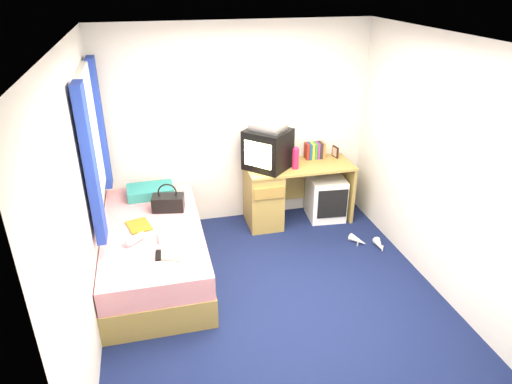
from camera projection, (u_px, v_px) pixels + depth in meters
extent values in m
plane|color=#0C1438|center=(275.00, 297.00, 4.45)|extent=(3.40, 3.40, 0.00)
plane|color=white|center=(280.00, 40.00, 3.40)|extent=(3.40, 3.40, 0.00)
plane|color=silver|center=(238.00, 127.00, 5.42)|extent=(3.20, 0.00, 3.20)
plane|color=silver|center=(364.00, 316.00, 2.44)|extent=(3.20, 0.00, 3.20)
plane|color=silver|center=(82.00, 206.00, 3.59)|extent=(0.00, 3.40, 3.40)
plane|color=silver|center=(441.00, 169.00, 4.27)|extent=(0.00, 3.40, 3.40)
cube|color=#A68B45|center=(156.00, 259.00, 4.77)|extent=(1.00, 2.00, 0.30)
cube|color=olive|center=(208.00, 274.00, 4.52)|extent=(0.02, 0.70, 0.18)
cube|color=white|center=(153.00, 237.00, 4.65)|extent=(0.98, 1.98, 0.24)
cube|color=#175697|center=(150.00, 191.00, 5.21)|extent=(0.53, 0.35, 0.11)
cube|color=#A68B45|center=(299.00, 166.00, 5.52)|extent=(1.30, 0.55, 0.03)
cube|color=#A68B45|center=(263.00, 198.00, 5.59)|extent=(0.40, 0.52, 0.72)
cube|color=#A68B45|center=(345.00, 189.00, 5.82)|extent=(0.04, 0.52, 0.72)
cube|color=#A68B45|center=(311.00, 178.00, 5.92)|extent=(0.78, 0.03, 0.55)
cube|color=white|center=(326.00, 198.00, 5.79)|extent=(0.47, 0.47, 0.55)
cube|color=black|center=(268.00, 149.00, 5.35)|extent=(0.64, 0.64, 0.47)
cube|color=#E8E892|center=(258.00, 155.00, 5.18)|extent=(0.26, 0.27, 0.29)
cube|color=silver|center=(268.00, 127.00, 5.23)|extent=(0.46, 0.46, 0.07)
cube|color=maroon|center=(307.00, 151.00, 5.66)|extent=(0.03, 0.13, 0.20)
cube|color=navy|center=(309.00, 151.00, 5.67)|extent=(0.03, 0.13, 0.20)
cube|color=gold|center=(312.00, 151.00, 5.67)|extent=(0.03, 0.13, 0.20)
cube|color=#337F33|center=(315.00, 150.00, 5.68)|extent=(0.03, 0.13, 0.20)
cube|color=#7F337F|center=(317.00, 150.00, 5.69)|extent=(0.03, 0.13, 0.20)
cube|color=#262626|center=(320.00, 150.00, 5.70)|extent=(0.03, 0.13, 0.20)
cube|color=#B26633|center=(323.00, 150.00, 5.70)|extent=(0.03, 0.13, 0.20)
cube|color=black|center=(335.00, 152.00, 5.73)|extent=(0.04, 0.12, 0.14)
cylinder|color=#D21D4B|center=(295.00, 159.00, 5.37)|extent=(0.10, 0.10, 0.24)
cylinder|color=white|center=(292.00, 158.00, 5.48)|extent=(0.06, 0.06, 0.18)
cube|color=black|center=(168.00, 203.00, 4.89)|extent=(0.36, 0.24, 0.17)
torus|color=black|center=(167.00, 193.00, 4.84)|extent=(0.20, 0.05, 0.20)
cube|color=white|center=(174.00, 234.00, 4.39)|extent=(0.30, 0.27, 0.09)
cube|color=yellow|center=(139.00, 226.00, 4.60)|extent=(0.28, 0.33, 0.01)
cylinder|color=silver|center=(135.00, 239.00, 4.32)|extent=(0.20, 0.19, 0.07)
cube|color=orange|center=(169.00, 258.00, 4.08)|extent=(0.23, 0.14, 0.01)
cube|color=black|center=(158.00, 255.00, 4.12)|extent=(0.06, 0.16, 0.02)
cube|color=silver|center=(89.00, 139.00, 4.27)|extent=(0.02, 0.90, 1.10)
cube|color=white|center=(80.00, 75.00, 4.02)|extent=(0.06, 1.06, 0.08)
cube|color=white|center=(100.00, 195.00, 4.53)|extent=(0.06, 1.06, 0.08)
cube|color=navy|center=(90.00, 167.00, 3.79)|extent=(0.08, 0.24, 1.40)
cube|color=navy|center=(100.00, 125.00, 4.82)|extent=(0.08, 0.24, 1.40)
cone|color=silver|center=(358.00, 240.00, 5.31)|extent=(0.19, 0.24, 0.09)
cone|color=silver|center=(379.00, 245.00, 5.21)|extent=(0.12, 0.23, 0.09)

